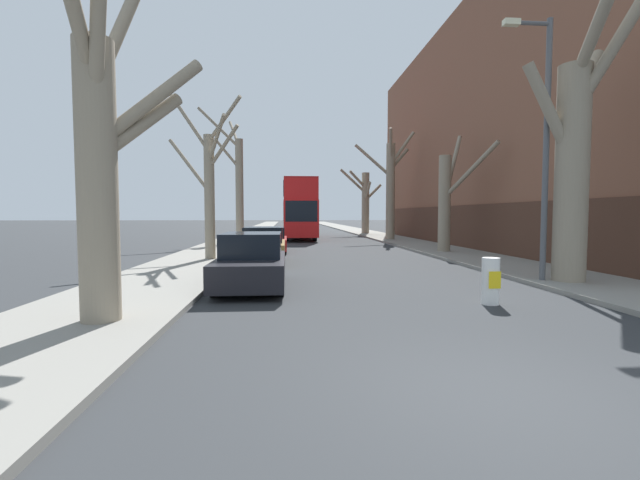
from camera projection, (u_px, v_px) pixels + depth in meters
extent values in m
plane|color=#2B2D30|center=(514.00, 404.00, 4.43)|extent=(300.00, 300.00, 0.00)
cube|color=gray|center=(257.00, 230.00, 53.71)|extent=(3.34, 120.00, 0.12)
cube|color=gray|center=(352.00, 230.00, 54.66)|extent=(3.34, 120.00, 0.12)
cube|color=brown|center=(528.00, 133.00, 26.62)|extent=(10.00, 32.88, 14.15)
cube|color=#492D21|center=(448.00, 226.00, 26.57)|extent=(0.12, 32.22, 2.50)
cylinder|color=gray|center=(97.00, 186.00, 7.34)|extent=(0.66, 0.66, 4.92)
cylinder|color=gray|center=(140.00, 127.00, 7.79)|extent=(1.42, 1.22, 1.45)
cylinder|color=gray|center=(98.00, 32.00, 6.72)|extent=(0.88, 1.30, 2.35)
cylinder|color=gray|center=(125.00, 19.00, 7.90)|extent=(0.83, 1.73, 3.07)
cylinder|color=gray|center=(150.00, 102.00, 7.74)|extent=(1.82, 1.15, 1.83)
cylinder|color=gray|center=(210.00, 199.00, 17.79)|extent=(0.42, 0.42, 5.26)
cylinder|color=gray|center=(223.00, 147.00, 17.33)|extent=(1.45, 0.96, 1.73)
cylinder|color=gray|center=(216.00, 139.00, 16.88)|extent=(1.04, 1.77, 1.70)
cylinder|color=gray|center=(224.00, 120.00, 17.04)|extent=(1.61, 1.43, 1.65)
cylinder|color=gray|center=(189.00, 166.00, 18.09)|extent=(1.96, 1.09, 2.37)
cylinder|color=gray|center=(190.00, 123.00, 17.65)|extent=(1.68, 0.38, 2.40)
cylinder|color=gray|center=(240.00, 192.00, 28.97)|extent=(0.53, 0.53, 7.06)
cylinder|color=gray|center=(219.00, 128.00, 28.56)|extent=(2.78, 0.29, 2.70)
cylinder|color=gray|center=(234.00, 134.00, 30.10)|extent=(1.15, 3.00, 2.36)
cylinder|color=gray|center=(228.00, 154.00, 28.56)|extent=(1.65, 0.64, 1.91)
cylinder|color=gray|center=(572.00, 177.00, 11.79)|extent=(0.86, 0.86, 6.03)
cylinder|color=gray|center=(586.00, 83.00, 11.78)|extent=(1.17, 0.59, 1.88)
cylinder|color=gray|center=(607.00, 58.00, 11.04)|extent=(1.27, 1.59, 2.70)
cylinder|color=gray|center=(598.00, 24.00, 10.50)|extent=(0.73, 2.39, 2.30)
cylinder|color=gray|center=(550.00, 114.00, 11.57)|extent=(1.71, 0.44, 2.71)
cylinder|color=gray|center=(444.00, 205.00, 21.53)|extent=(0.61, 0.61, 4.93)
cylinder|color=gray|center=(446.00, 173.00, 21.93)|extent=(0.72, 1.23, 1.81)
cylinder|color=gray|center=(470.00, 171.00, 20.30)|extent=(1.79, 2.63, 2.57)
cylinder|color=gray|center=(452.00, 167.00, 22.06)|extent=(1.52, 1.49, 3.44)
cylinder|color=gray|center=(390.00, 192.00, 32.08)|extent=(0.66, 0.66, 7.27)
cylinder|color=gray|center=(373.00, 161.00, 32.15)|extent=(2.77, 0.89, 2.55)
cylinder|color=gray|center=(391.00, 146.00, 31.32)|extent=(0.58, 1.36, 2.47)
cylinder|color=gray|center=(399.00, 159.00, 32.12)|extent=(1.56, 0.54, 1.69)
cylinder|color=gray|center=(402.00, 148.00, 31.78)|extent=(1.86, 0.60, 2.48)
cylinder|color=gray|center=(365.00, 204.00, 42.54)|extent=(0.74, 0.74, 6.12)
cylinder|color=gray|center=(358.00, 180.00, 41.90)|extent=(1.96, 1.17, 1.76)
cylinder|color=gray|center=(353.00, 181.00, 42.10)|extent=(2.76, 0.70, 2.44)
cylinder|color=gray|center=(368.00, 191.00, 41.61)|extent=(0.36, 1.92, 1.77)
cylinder|color=gray|center=(373.00, 192.00, 42.81)|extent=(1.89, 0.86, 1.75)
cube|color=red|center=(299.00, 218.00, 34.97)|extent=(2.47, 10.81, 2.67)
cube|color=red|center=(299.00, 193.00, 34.85)|extent=(2.42, 10.60, 1.49)
cube|color=#B11515|center=(299.00, 183.00, 34.80)|extent=(2.42, 10.60, 0.12)
cube|color=black|center=(299.00, 212.00, 34.94)|extent=(2.50, 9.52, 1.39)
cube|color=black|center=(299.00, 192.00, 34.85)|extent=(2.50, 9.52, 1.13)
cube|color=black|center=(301.00, 211.00, 29.58)|extent=(2.22, 0.06, 1.46)
cylinder|color=black|center=(286.00, 234.00, 31.73)|extent=(0.30, 1.12, 1.12)
cylinder|color=black|center=(315.00, 234.00, 31.89)|extent=(0.30, 1.12, 1.12)
cylinder|color=black|center=(286.00, 230.00, 37.97)|extent=(0.30, 1.12, 1.12)
cylinder|color=black|center=(310.00, 230.00, 38.14)|extent=(0.30, 1.12, 1.12)
cube|color=black|center=(252.00, 269.00, 11.42)|extent=(1.76, 4.09, 0.65)
cube|color=black|center=(252.00, 245.00, 11.63)|extent=(1.55, 2.12, 0.64)
cylinder|color=black|center=(215.00, 284.00, 10.15)|extent=(0.20, 0.64, 0.64)
cylinder|color=black|center=(280.00, 283.00, 10.27)|extent=(0.20, 0.64, 0.64)
cylinder|color=black|center=(229.00, 271.00, 12.59)|extent=(0.20, 0.64, 0.64)
cylinder|color=black|center=(281.00, 270.00, 12.71)|extent=(0.20, 0.64, 0.64)
cube|color=olive|center=(263.00, 251.00, 17.21)|extent=(1.73, 3.90, 0.68)
cube|color=black|center=(263.00, 234.00, 17.41)|extent=(1.52, 2.03, 0.61)
cylinder|color=black|center=(241.00, 258.00, 16.00)|extent=(0.20, 0.68, 0.68)
cylinder|color=black|center=(282.00, 258.00, 16.12)|extent=(0.20, 0.68, 0.68)
cylinder|color=black|center=(247.00, 253.00, 18.33)|extent=(0.20, 0.68, 0.68)
cylinder|color=black|center=(282.00, 252.00, 18.45)|extent=(0.20, 0.68, 0.68)
cube|color=maroon|center=(269.00, 243.00, 22.43)|extent=(1.90, 4.23, 0.56)
cube|color=black|center=(269.00, 233.00, 22.65)|extent=(1.67, 2.20, 0.55)
cylinder|color=black|center=(250.00, 248.00, 21.11)|extent=(0.20, 0.67, 0.67)
cylinder|color=black|center=(285.00, 247.00, 21.24)|extent=(0.20, 0.67, 0.67)
cylinder|color=black|center=(254.00, 244.00, 23.64)|extent=(0.20, 0.67, 0.67)
cylinder|color=black|center=(285.00, 244.00, 23.77)|extent=(0.20, 0.67, 0.67)
cylinder|color=#4C4F54|center=(546.00, 154.00, 11.89)|extent=(0.16, 0.16, 7.33)
cylinder|color=#4C4F54|center=(531.00, 23.00, 11.64)|extent=(1.10, 0.11, 0.11)
cube|color=beige|center=(511.00, 22.00, 11.60)|extent=(0.44, 0.20, 0.16)
cylinder|color=white|center=(491.00, 281.00, 9.36)|extent=(0.38, 0.38, 1.03)
cube|color=yellow|center=(495.00, 280.00, 9.16)|extent=(0.27, 0.01, 0.37)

